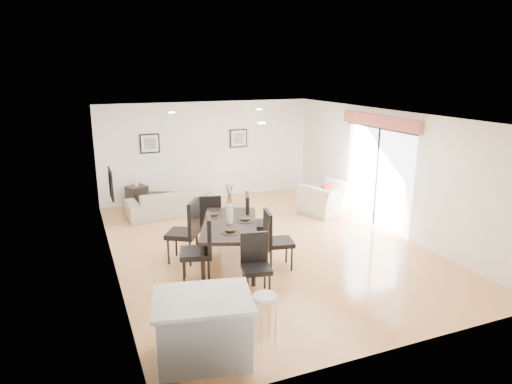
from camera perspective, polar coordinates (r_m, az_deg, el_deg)
name	(u,v)px	position (r m, az deg, el deg)	size (l,w,h in m)	color
ground	(264,245)	(9.59, 1.06, -6.66)	(8.00, 8.00, 0.00)	tan
wall_back	(208,151)	(12.86, -6.02, 5.17)	(6.00, 0.04, 2.70)	white
wall_front	(394,255)	(5.90, 16.85, -7.56)	(6.00, 0.04, 2.70)	white
wall_left	(109,198)	(8.48, -17.85, -0.72)	(0.04, 8.00, 2.70)	white
wall_right	(387,170)	(10.70, 16.03, 2.62)	(0.04, 8.00, 2.70)	white
ceiling	(265,115)	(8.94, 1.14, 9.62)	(6.00, 8.00, 0.02)	white
sofa	(171,202)	(11.65, -10.54, -1.26)	(2.20, 0.86, 0.64)	#9D947F
armchair	(327,198)	(11.67, 8.92, -0.80)	(1.20, 1.05, 0.78)	beige
courtyard_plant_a	(464,203)	(12.58, 24.55, -1.24)	(0.55, 0.48, 0.61)	#345926
courtyard_plant_b	(429,186)	(13.97, 20.83, 0.70)	(0.35, 0.35, 0.63)	#345926
dining_table	(230,227)	(8.46, -3.31, -4.41)	(1.61, 2.17, 0.81)	black
dining_chair_wnear	(202,246)	(7.84, -6.81, -6.67)	(0.65, 0.65, 1.19)	black
dining_chair_wfar	(187,228)	(8.69, -8.58, -4.42)	(0.75, 0.75, 1.21)	black
dining_chair_enear	(274,236)	(8.33, 2.27, -5.58)	(0.58, 0.58, 1.10)	black
dining_chair_efar	(254,219)	(9.18, -0.31, -3.37)	(0.66, 0.66, 1.16)	black
dining_chair_head	(255,260)	(7.47, -0.08, -8.53)	(0.53, 0.53, 1.01)	black
dining_chair_foot	(210,216)	(9.60, -5.80, -2.99)	(0.57, 0.57, 1.05)	black
vase	(229,206)	(8.33, -3.35, -1.74)	(0.81, 1.32, 0.75)	white
coffee_table	(166,201)	(12.28, -11.15, -1.09)	(0.93, 0.56, 0.37)	black
side_table	(137,197)	(12.37, -14.64, -0.63)	(0.45, 0.45, 0.60)	black
table_lamp	(136,177)	(12.24, -14.81, 1.84)	(0.20, 0.20, 0.38)	white
cushion	(326,191)	(11.47, 8.77, 0.09)	(0.34, 0.11, 0.34)	maroon
kitchen_island	(203,327)	(5.99, -6.59, -16.47)	(1.38, 1.17, 0.85)	silver
bar_stool	(265,302)	(6.14, 1.14, -13.61)	(0.32, 0.32, 0.71)	white
framed_print_back_left	(150,144)	(12.44, -13.14, 5.92)	(0.52, 0.04, 0.52)	black
framed_print_back_right	(238,138)	(13.07, -2.21, 6.73)	(0.52, 0.04, 0.52)	black
framed_print_left_wall	(111,184)	(8.21, -17.69, 0.96)	(0.04, 0.52, 0.52)	black
sliding_door	(378,154)	(10.84, 15.00, 4.56)	(0.12, 2.70, 2.57)	white
courtyard	(461,170)	(13.52, 24.26, 2.55)	(6.00, 6.00, 2.00)	gray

